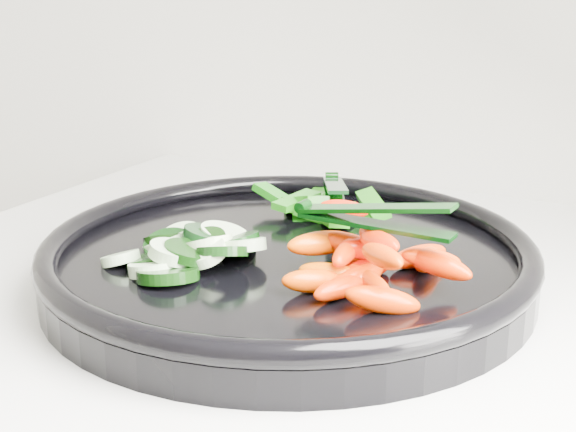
% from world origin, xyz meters
% --- Properties ---
extents(veggie_tray, '(0.49, 0.49, 0.04)m').
position_xyz_m(veggie_tray, '(-0.67, 1.68, 0.95)').
color(veggie_tray, black).
rests_on(veggie_tray, counter).
extents(cucumber_pile, '(0.12, 0.13, 0.04)m').
position_xyz_m(cucumber_pile, '(-0.73, 1.64, 0.96)').
color(cucumber_pile, black).
rests_on(cucumber_pile, veggie_tray).
extents(carrot_pile, '(0.14, 0.13, 0.05)m').
position_xyz_m(carrot_pile, '(-0.59, 1.65, 0.97)').
color(carrot_pile, '#FF2100').
rests_on(carrot_pile, veggie_tray).
extents(pepper_pile, '(0.13, 0.10, 0.04)m').
position_xyz_m(pepper_pile, '(-0.69, 1.78, 0.96)').
color(pepper_pile, '#19700A').
rests_on(pepper_pile, veggie_tray).
extents(tong_carrot, '(0.11, 0.02, 0.02)m').
position_xyz_m(tong_carrot, '(-0.59, 1.65, 1.00)').
color(tong_carrot, black).
rests_on(tong_carrot, carrot_pile).
extents(tong_pepper, '(0.06, 0.11, 0.02)m').
position_xyz_m(tong_pepper, '(-0.68, 1.78, 0.98)').
color(tong_pepper, black).
rests_on(tong_pepper, pepper_pile).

